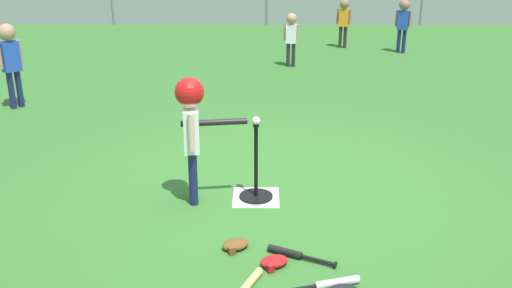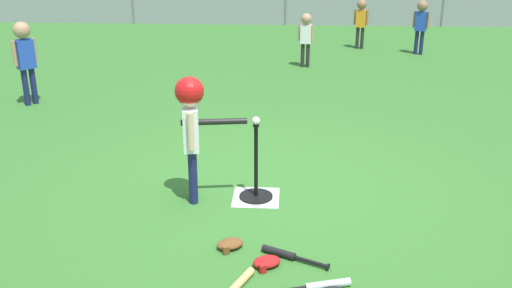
% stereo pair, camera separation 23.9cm
% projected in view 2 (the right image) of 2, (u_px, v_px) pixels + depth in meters
% --- Properties ---
extents(ground_plane, '(60.00, 60.00, 0.00)m').
position_uv_depth(ground_plane, '(273.00, 187.00, 5.73)').
color(ground_plane, '#336B28').
extents(home_plate, '(0.44, 0.44, 0.01)m').
position_uv_depth(home_plate, '(256.00, 197.00, 5.51)').
color(home_plate, white).
rests_on(home_plate, ground_plane).
extents(batting_tee, '(0.32, 0.32, 0.74)m').
position_uv_depth(batting_tee, '(256.00, 186.00, 5.47)').
color(batting_tee, black).
rests_on(batting_tee, ground_plane).
extents(baseball_on_tee, '(0.07, 0.07, 0.07)m').
position_uv_depth(baseball_on_tee, '(256.00, 121.00, 5.23)').
color(baseball_on_tee, white).
rests_on(baseball_on_tee, batting_tee).
extents(batter_child, '(0.64, 0.34, 1.20)m').
position_uv_depth(batter_child, '(191.00, 114.00, 5.16)').
color(batter_child, '#191E4C').
rests_on(batter_child, ground_plane).
extents(fielder_deep_center, '(0.26, 0.29, 1.19)m').
position_uv_depth(fielder_deep_center, '(25.00, 52.00, 8.10)').
color(fielder_deep_center, '#191E4C').
rests_on(fielder_deep_center, ground_plane).
extents(fielder_deep_right, '(0.30, 0.21, 1.07)m').
position_uv_depth(fielder_deep_right, '(421.00, 20.00, 11.36)').
color(fielder_deep_right, '#191E4C').
rests_on(fielder_deep_right, ground_plane).
extents(fielder_near_left, '(0.29, 0.19, 0.97)m').
position_uv_depth(fielder_near_left, '(306.00, 33.00, 10.35)').
color(fielder_near_left, '#262626').
rests_on(fielder_near_left, ground_plane).
extents(fielder_deep_left, '(0.29, 0.20, 1.02)m').
position_uv_depth(fielder_deep_left, '(361.00, 17.00, 11.91)').
color(fielder_deep_left, '#262626').
rests_on(fielder_deep_left, ground_plane).
extents(spare_bat_silver, '(0.67, 0.24, 0.06)m').
position_uv_depth(spare_bat_silver, '(319.00, 286.00, 4.11)').
color(spare_bat_silver, silver).
rests_on(spare_bat_silver, ground_plane).
extents(spare_bat_wood, '(0.34, 0.66, 0.06)m').
position_uv_depth(spare_bat_wood, '(235.00, 288.00, 4.09)').
color(spare_bat_wood, '#DBB266').
rests_on(spare_bat_wood, ground_plane).
extents(spare_bat_black, '(0.53, 0.29, 0.06)m').
position_uv_depth(spare_bat_black, '(286.00, 254.00, 4.50)').
color(spare_bat_black, black).
rests_on(spare_bat_black, ground_plane).
extents(glove_by_plate, '(0.27, 0.25, 0.07)m').
position_uv_depth(glove_by_plate, '(230.00, 244.00, 4.64)').
color(glove_by_plate, brown).
rests_on(glove_by_plate, ground_plane).
extents(glove_tossed_aside, '(0.27, 0.24, 0.07)m').
position_uv_depth(glove_tossed_aside, '(267.00, 262.00, 4.39)').
color(glove_tossed_aside, '#B21919').
rests_on(glove_tossed_aside, ground_plane).
extents(outfield_fence, '(16.06, 0.06, 1.15)m').
position_uv_depth(outfield_fence, '(286.00, 1.00, 14.78)').
color(outfield_fence, slate).
rests_on(outfield_fence, ground_plane).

